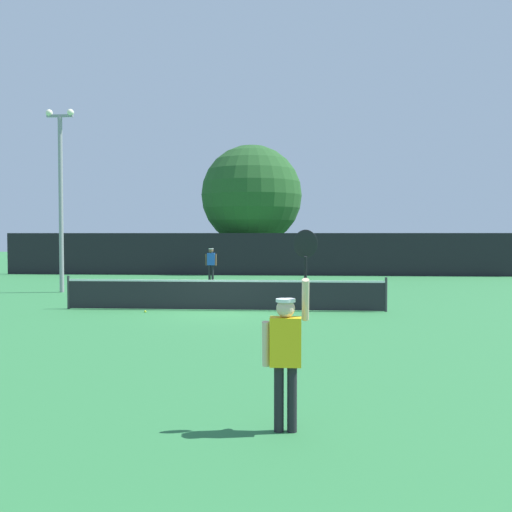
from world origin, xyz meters
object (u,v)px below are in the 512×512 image
(player_serving, at_px, (286,344))
(large_tree, at_px, (251,196))
(light_pole, at_px, (61,188))
(parked_car_mid, at_px, (353,258))
(tennis_ball, at_px, (145,311))
(parked_car_near, at_px, (292,257))
(player_receiving, at_px, (211,261))

(player_serving, relative_size, large_tree, 0.30)
(light_pole, distance_m, parked_car_mid, 21.64)
(tennis_ball, xyz_separation_m, parked_car_near, (4.26, 23.84, 0.74))
(tennis_ball, distance_m, light_pole, 8.96)
(tennis_ball, xyz_separation_m, light_pole, (-5.10, 5.99, 4.29))
(tennis_ball, distance_m, parked_car_near, 24.23)
(player_serving, relative_size, tennis_ball, 36.27)
(player_receiving, xyz_separation_m, parked_car_near, (4.00, 11.93, -0.26))
(player_receiving, distance_m, parked_car_mid, 13.38)
(player_serving, height_order, player_receiving, player_serving)
(light_pole, bearing_deg, parked_car_mid, 50.87)
(player_serving, relative_size, light_pole, 0.33)
(tennis_ball, bearing_deg, large_tree, 85.12)
(large_tree, bearing_deg, light_pole, -116.12)
(tennis_ball, height_order, light_pole, light_pole)
(player_serving, bearing_deg, large_tree, 95.36)
(player_receiving, bearing_deg, light_pole, 47.79)
(light_pole, height_order, parked_car_mid, light_pole)
(player_receiving, height_order, parked_car_mid, parked_car_mid)
(player_receiving, relative_size, light_pole, 0.22)
(player_receiving, xyz_separation_m, large_tree, (1.43, 7.94, 3.84))
(large_tree, distance_m, parked_car_near, 6.27)
(light_pole, height_order, parked_car_near, light_pole)
(player_serving, distance_m, parked_car_near, 34.44)
(player_serving, xyz_separation_m, tennis_ball, (-4.55, 10.61, -1.04))
(large_tree, height_order, parked_car_mid, large_tree)
(tennis_ball, distance_m, parked_car_mid, 24.07)
(player_receiving, distance_m, parked_car_near, 12.59)
(light_pole, xyz_separation_m, large_tree, (6.79, 13.85, 0.55))
(player_receiving, bearing_deg, parked_car_mid, -127.29)
(player_receiving, distance_m, large_tree, 8.94)
(light_pole, relative_size, large_tree, 0.93)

